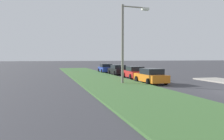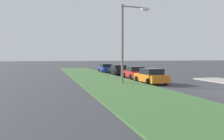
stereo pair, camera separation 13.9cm
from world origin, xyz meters
name	(u,v)px [view 1 (the left image)]	position (x,y,z in m)	size (l,w,h in m)	color
grass_median	(105,81)	(10.00, 7.63, 0.06)	(60.00, 6.00, 0.12)	#3D6633
parked_car_orange	(151,76)	(7.23, 3.75, 0.72)	(4.35, 2.11, 1.47)	orange
parked_car_red	(134,73)	(12.72, 3.32, 0.72)	(4.38, 2.18, 1.47)	red
parked_car_black	(118,70)	(19.01, 3.50, 0.72)	(4.34, 2.09, 1.47)	black
parked_car_blue	(106,68)	(24.28, 3.97, 0.72)	(4.35, 2.12, 1.47)	#23389E
streetlight	(126,38)	(7.47, 6.25, 4.39)	(0.53, 2.88, 7.50)	gray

